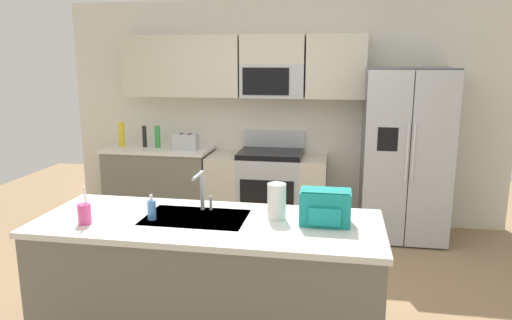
{
  "coord_description": "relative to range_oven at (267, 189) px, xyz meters",
  "views": [
    {
      "loc": [
        0.68,
        -3.53,
        1.95
      ],
      "look_at": [
        -0.04,
        0.6,
        1.05
      ],
      "focal_mm": 33.58,
      "sensor_mm": 36.0,
      "label": 1
    }
  ],
  "objects": [
    {
      "name": "ground_plane",
      "position": [
        0.12,
        -1.8,
        -0.44
      ],
      "size": [
        9.0,
        9.0,
        0.0
      ],
      "primitive_type": "plane",
      "color": "#997A56",
      "rests_on": "ground"
    },
    {
      "name": "kitchen_wall_unit",
      "position": [
        -0.02,
        0.28,
        1.03
      ],
      "size": [
        5.2,
        0.43,
        2.6
      ],
      "color": "silver",
      "rests_on": "ground"
    },
    {
      "name": "back_counter",
      "position": [
        -1.32,
        -0.0,
        0.01
      ],
      "size": [
        1.26,
        0.63,
        0.9
      ],
      "color": "slate",
      "rests_on": "ground"
    },
    {
      "name": "range_oven",
      "position": [
        0.0,
        0.0,
        0.0
      ],
      "size": [
        1.36,
        0.61,
        1.1
      ],
      "color": "#B7BABF",
      "rests_on": "ground"
    },
    {
      "name": "refrigerator",
      "position": [
        1.51,
        -0.07,
        0.48
      ],
      "size": [
        0.9,
        0.76,
        1.85
      ],
      "color": "#4C4F54",
      "rests_on": "ground"
    },
    {
      "name": "island_counter",
      "position": [
        -0.03,
        -2.44,
        0.01
      ],
      "size": [
        2.28,
        0.86,
        0.9
      ],
      "color": "slate",
      "rests_on": "ground"
    },
    {
      "name": "toaster",
      "position": [
        -0.96,
        -0.05,
        0.55
      ],
      "size": [
        0.28,
        0.16,
        0.18
      ],
      "color": "#B7BABF",
      "rests_on": "back_counter"
    },
    {
      "name": "pepper_mill",
      "position": [
        -1.49,
        -0.0,
        0.58
      ],
      "size": [
        0.05,
        0.05,
        0.25
      ],
      "primitive_type": "cylinder",
      "color": "black",
      "rests_on": "back_counter"
    },
    {
      "name": "bottle_yellow",
      "position": [
        -1.77,
        -0.02,
        0.61
      ],
      "size": [
        0.07,
        0.07,
        0.3
      ],
      "primitive_type": "cylinder",
      "color": "yellow",
      "rests_on": "back_counter"
    },
    {
      "name": "bottle_green",
      "position": [
        -1.32,
        -0.01,
        0.59
      ],
      "size": [
        0.06,
        0.06,
        0.26
      ],
      "primitive_type": "cylinder",
      "color": "green",
      "rests_on": "back_counter"
    },
    {
      "name": "sink_faucet",
      "position": [
        -0.12,
        -2.25,
        0.62
      ],
      "size": [
        0.09,
        0.21,
        0.28
      ],
      "color": "#B7BABF",
      "rests_on": "island_counter"
    },
    {
      "name": "drink_cup_pink",
      "position": [
        -0.79,
        -2.64,
        0.52
      ],
      "size": [
        0.08,
        0.08,
        0.25
      ],
      "color": "#EA4C93",
      "rests_on": "island_counter"
    },
    {
      "name": "soap_dispenser",
      "position": [
        -0.4,
        -2.48,
        0.53
      ],
      "size": [
        0.06,
        0.06,
        0.17
      ],
      "color": "#4C8CD8",
      "rests_on": "island_counter"
    },
    {
      "name": "paper_towel_roll",
      "position": [
        0.41,
        -2.32,
        0.58
      ],
      "size": [
        0.12,
        0.12,
        0.24
      ],
      "primitive_type": "cylinder",
      "color": "white",
      "rests_on": "island_counter"
    },
    {
      "name": "backpack",
      "position": [
        0.73,
        -2.37,
        0.57
      ],
      "size": [
        0.32,
        0.22,
        0.23
      ],
      "color": "teal",
      "rests_on": "island_counter"
    }
  ]
}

